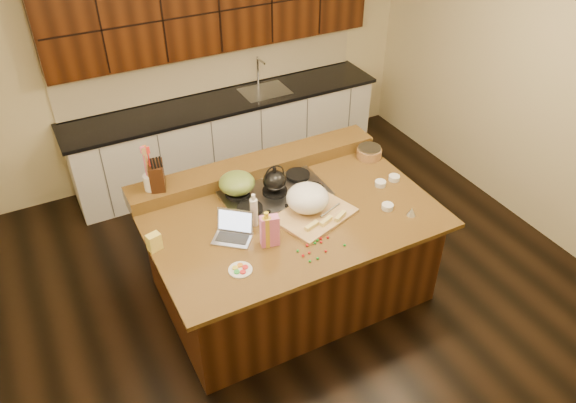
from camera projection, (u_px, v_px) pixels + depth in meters
room at (291, 170)px, 4.47m from camera, size 5.52×5.02×2.72m
island at (291, 253)px, 5.00m from camera, size 2.40×1.60×0.92m
back_ledge at (256, 166)px, 5.19m from camera, size 2.40×0.30×0.12m
cooktop at (275, 192)px, 4.93m from camera, size 0.92×0.52×0.05m
back_counter at (223, 95)px, 6.39m from camera, size 3.70×0.66×2.40m
kettle at (275, 181)px, 4.86m from camera, size 0.25×0.25×0.19m
green_bowl at (237, 183)px, 4.84m from camera, size 0.36×0.36×0.17m
laptop at (234, 230)px, 4.45m from camera, size 0.38×0.37×0.21m
oil_bottle at (267, 232)px, 4.31m from camera, size 0.09×0.09×0.27m
vinegar_bottle at (254, 212)px, 4.52m from camera, size 0.07×0.07×0.25m
wooden_tray at (309, 202)px, 4.66m from camera, size 0.73×0.62×0.25m
ramekin_a at (388, 207)px, 4.75m from camera, size 0.13×0.13×0.04m
ramekin_b at (394, 178)px, 5.10m from camera, size 0.13×0.13×0.04m
ramekin_c at (380, 183)px, 5.03m from camera, size 0.13×0.13×0.04m
strainer_bowl at (369, 153)px, 5.41m from camera, size 0.31×0.31×0.09m
kitchen_timer at (412, 211)px, 4.68m from camera, size 0.09×0.09×0.07m
pink_bag at (270, 231)px, 4.32m from camera, size 0.16×0.11×0.27m
candy_plate at (240, 270)px, 4.15m from camera, size 0.21×0.21×0.01m
package_box at (154, 242)px, 4.31m from camera, size 0.12×0.10×0.15m
utensil_crock at (151, 182)px, 4.75m from camera, size 0.14×0.14×0.14m
knife_block at (157, 176)px, 4.74m from camera, size 0.17×0.22×0.24m
gumdrop_0 at (303, 255)px, 4.28m from camera, size 0.02×0.02×0.02m
gumdrop_1 at (315, 243)px, 4.39m from camera, size 0.02×0.02×0.02m
gumdrop_2 at (326, 251)px, 4.32m from camera, size 0.02×0.02×0.02m
gumdrop_3 at (317, 240)px, 4.42m from camera, size 0.02×0.02×0.02m
gumdrop_4 at (321, 242)px, 4.40m from camera, size 0.02×0.02×0.02m
gumdrop_5 at (318, 258)px, 4.25m from camera, size 0.02×0.02×0.02m
gumdrop_6 at (307, 245)px, 4.37m from camera, size 0.02×0.02×0.02m
gumdrop_7 at (345, 245)px, 4.37m from camera, size 0.02×0.02×0.02m
gumdrop_8 at (321, 239)px, 4.44m from camera, size 0.02×0.02×0.02m
gumdrop_9 at (298, 251)px, 4.32m from camera, size 0.02×0.02×0.02m
gumdrop_10 at (328, 237)px, 4.45m from camera, size 0.02×0.02×0.02m
gumdrop_11 at (310, 261)px, 4.23m from camera, size 0.02×0.02×0.02m
gumdrop_12 at (309, 253)px, 4.30m from camera, size 0.02×0.02×0.02m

